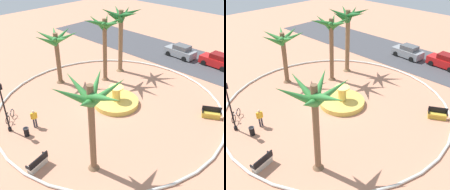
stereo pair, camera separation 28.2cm
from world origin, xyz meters
The scene contains 16 objects.
ground_plane centered at (0.00, 0.00, 0.00)m, with size 80.00×80.00×0.00m, color tan.
plaza_curb centered at (0.00, 0.00, 0.10)m, with size 20.45×20.45×0.20m, color silver.
street_asphalt centered at (0.00, 14.62, 0.01)m, with size 48.00×8.00×0.03m, color #424247.
fountain centered at (0.35, 0.42, 0.28)m, with size 4.17×4.17×1.83m.
palm_tree_near_fountain centered at (-4.29, 6.00, 5.45)m, with size 4.38×4.26×7.26m.
palm_tree_by_curb centered at (-3.92, 3.18, 5.23)m, with size 4.16×3.96×6.92m.
palm_tree_mid_plaza centered at (4.74, -6.34, 5.04)m, with size 4.61×4.10×6.63m.
palm_tree_far_side centered at (-6.91, -0.62, 4.33)m, with size 4.41×4.39×5.69m.
bench_east centered at (2.04, -8.96, 0.35)m, with size 0.84×1.67×1.00m.
bench_west centered at (7.68, 4.57, 0.35)m, with size 1.63×1.24×1.00m.
lamppost centered at (-3.03, -8.41, 2.58)m, with size 0.32×0.32×4.42m.
trash_bin centered at (-1.52, -7.76, 0.39)m, with size 0.46×0.46×0.73m.
bicycle_red_frame centered at (-4.37, -7.68, 0.38)m, with size 1.20×1.32×0.94m.
person_cyclist_helmet centered at (-1.98, -6.70, 0.91)m, with size 0.30×0.51×1.63m.
parked_car_leftmost centered at (-1.52, 14.57, 0.78)m, with size 4.11×2.14×1.67m.
parked_car_second centered at (3.29, 15.05, 0.78)m, with size 4.10×2.11×1.67m.
Camera 1 is at (14.19, -14.30, 13.08)m, focal length 41.14 mm.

